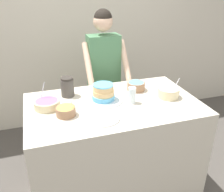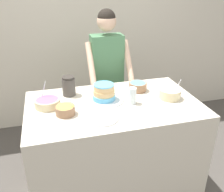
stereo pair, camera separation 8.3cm
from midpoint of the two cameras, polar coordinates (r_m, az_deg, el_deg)
The scene contains 11 objects.
wall_back at distance 3.36m, azimuth -5.96°, elevation 15.02°, with size 10.00×0.05×2.60m.
counter at distance 2.32m, azimuth 1.38°, elevation -12.24°, with size 1.42×0.85×0.96m.
person_baker at distance 2.69m, azimuth -0.22°, elevation 6.16°, with size 0.45×0.44×1.63m.
cake at distance 2.09m, azimuth -0.71°, elevation 0.53°, with size 0.33×0.33×0.15m.
frosting_bowl_white at distance 2.20m, azimuth 14.14°, elevation 0.59°, with size 0.18×0.18×0.18m.
frosting_bowl_purple at distance 2.05m, azimuth -13.42°, elevation -1.46°, with size 0.20×0.20×0.19m.
frosting_bowl_yellow at distance 1.91m, azimuth -9.41°, elevation -3.16°, with size 0.15×0.15×0.15m.
frosting_bowl_blue at distance 2.30m, azimuth 6.93°, elevation 2.24°, with size 0.16×0.16×0.08m.
drinking_glass at distance 2.04m, azimuth 5.84°, elevation 0.08°, with size 0.06×0.06×0.14m.
ceramic_plate at distance 1.83m, azimuth -0.83°, elevation -5.15°, with size 0.23×0.23×0.01m.
stoneware_jar at distance 2.20m, azimuth -8.80°, elevation 2.22°, with size 0.11×0.11×0.17m.
Camera 2 is at (-0.49, -1.35, 1.89)m, focal length 40.00 mm.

